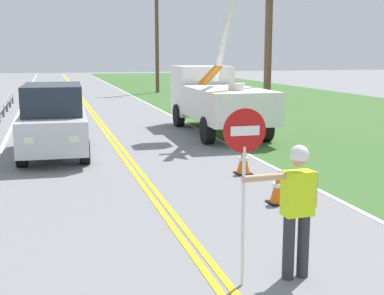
{
  "coord_description": "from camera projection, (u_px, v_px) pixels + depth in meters",
  "views": [
    {
      "loc": [
        -2.06,
        -1.9,
        3.0
      ],
      "look_at": [
        0.55,
        7.62,
        1.2
      ],
      "focal_mm": 48.67,
      "sensor_mm": 36.0,
      "label": 1
    }
  ],
  "objects": [
    {
      "name": "traffic_cone_lead",
      "position": [
        278.0,
        187.0,
        10.46
      ],
      "size": [
        0.4,
        0.4,
        0.7
      ],
      "color": "orange",
      "rests_on": "ground"
    },
    {
      "name": "stop_sign_paddle",
      "position": [
        244.0,
        158.0,
        6.52
      ],
      "size": [
        0.56,
        0.04,
        2.33
      ],
      "color": "silver",
      "rests_on": "ground"
    },
    {
      "name": "flagger_worker",
      "position": [
        297.0,
        203.0,
        6.87
      ],
      "size": [
        1.09,
        0.26,
        1.83
      ],
      "color": "#2D2D33",
      "rests_on": "ground"
    },
    {
      "name": "centerline_yellow_left",
      "position": [
        99.0,
        125.0,
        21.83
      ],
      "size": [
        0.11,
        110.0,
        0.01
      ],
      "primitive_type": "cube",
      "color": "yellow",
      "rests_on": "ground"
    },
    {
      "name": "edge_line_right",
      "position": [
        184.0,
        122.0,
        22.79
      ],
      "size": [
        0.12,
        110.0,
        0.01
      ],
      "primitive_type": "cube",
      "color": "silver",
      "rests_on": "ground"
    },
    {
      "name": "utility_bucket_truck",
      "position": [
        215.0,
        95.0,
        19.8
      ],
      "size": [
        2.77,
        6.85,
        5.82
      ],
      "color": "white",
      "rests_on": "ground"
    },
    {
      "name": "centerline_yellow_right",
      "position": [
        104.0,
        125.0,
        21.87
      ],
      "size": [
        0.11,
        110.0,
        0.01
      ],
      "primitive_type": "cube",
      "color": "yellow",
      "rests_on": "ground"
    },
    {
      "name": "utility_pole_mid",
      "position": [
        157.0,
        37.0,
        39.02
      ],
      "size": [
        1.8,
        0.28,
        7.95
      ],
      "color": "brown",
      "rests_on": "ground"
    },
    {
      "name": "edge_line_left",
      "position": [
        11.0,
        128.0,
        20.91
      ],
      "size": [
        0.12,
        110.0,
        0.01
      ],
      "primitive_type": "cube",
      "color": "silver",
      "rests_on": "ground"
    },
    {
      "name": "grass_verge_right",
      "position": [
        346.0,
        116.0,
        24.87
      ],
      "size": [
        16.0,
        110.0,
        0.01
      ],
      "primitive_type": "cube",
      "color": "#3D662D",
      "rests_on": "ground"
    },
    {
      "name": "utility_pole_near",
      "position": [
        269.0,
        22.0,
        19.28
      ],
      "size": [
        1.8,
        0.28,
        7.89
      ],
      "color": "brown",
      "rests_on": "ground"
    },
    {
      "name": "traffic_cone_mid",
      "position": [
        243.0,
        161.0,
        13.02
      ],
      "size": [
        0.4,
        0.4,
        0.7
      ],
      "color": "orange",
      "rests_on": "ground"
    },
    {
      "name": "oncoming_suv_nearest",
      "position": [
        54.0,
        120.0,
        15.25
      ],
      "size": [
        2.05,
        4.67,
        2.1
      ],
      "color": "silver",
      "rests_on": "ground"
    }
  ]
}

